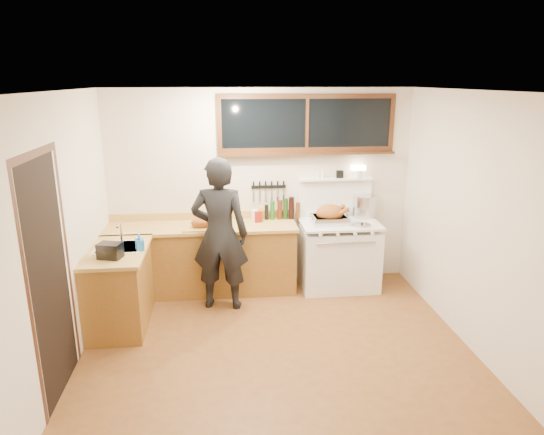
{
  "coord_description": "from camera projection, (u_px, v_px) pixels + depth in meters",
  "views": [
    {
      "loc": [
        -0.53,
        -4.53,
        2.7
      ],
      "look_at": [
        0.05,
        0.85,
        1.15
      ],
      "focal_mm": 32.0,
      "sensor_mm": 36.0,
      "label": 1
    }
  ],
  "objects": [
    {
      "name": "toaster",
      "position": [
        110.0,
        251.0,
        5.04
      ],
      "size": [
        0.27,
        0.22,
        0.16
      ],
      "color": "black",
      "rests_on": "counter_left"
    },
    {
      "name": "man",
      "position": [
        220.0,
        234.0,
        5.74
      ],
      "size": [
        0.74,
        0.55,
        1.86
      ],
      "color": "black",
      "rests_on": "ground"
    },
    {
      "name": "left_doorway",
      "position": [
        50.0,
        277.0,
        4.1
      ],
      "size": [
        0.02,
        1.04,
        2.17
      ],
      "color": "black",
      "rests_on": "ground"
    },
    {
      "name": "knife_strip",
      "position": [
        269.0,
        188.0,
        6.43
      ],
      "size": [
        0.46,
        0.03,
        0.28
      ],
      "color": "black",
      "rests_on": "room_shell"
    },
    {
      "name": "bottle_cluster",
      "position": [
        281.0,
        210.0,
        6.43
      ],
      "size": [
        0.56,
        0.07,
        0.3
      ],
      "color": "black",
      "rests_on": "counter_back"
    },
    {
      "name": "saucepan",
      "position": [
        343.0,
        212.0,
        6.59
      ],
      "size": [
        0.21,
        0.29,
        0.12
      ],
      "color": "silver",
      "rests_on": "vintage_stove"
    },
    {
      "name": "vintage_stove",
      "position": [
        338.0,
        253.0,
        6.46
      ],
      "size": [
        1.02,
        0.74,
        1.59
      ],
      "color": "white",
      "rests_on": "ground"
    },
    {
      "name": "back_window",
      "position": [
        307.0,
        130.0,
        6.27
      ],
      "size": [
        2.32,
        0.13,
        0.77
      ],
      "color": "black",
      "rests_on": "room_shell"
    },
    {
      "name": "counter_back",
      "position": [
        202.0,
        258.0,
        6.31
      ],
      "size": [
        2.44,
        0.64,
        1.0
      ],
      "color": "brown",
      "rests_on": "ground"
    },
    {
      "name": "room_shell",
      "position": [
        276.0,
        192.0,
        4.68
      ],
      "size": [
        4.1,
        3.6,
        2.65
      ],
      "color": "beige",
      "rests_on": "ground"
    },
    {
      "name": "ground_plane",
      "position": [
        276.0,
        345.0,
        5.14
      ],
      "size": [
        4.0,
        3.5,
        0.02
      ],
      "primitive_type": "cube",
      "color": "brown"
    },
    {
      "name": "coffee_tin",
      "position": [
        258.0,
        217.0,
        6.32
      ],
      "size": [
        0.1,
        0.09,
        0.15
      ],
      "color": "maroon",
      "rests_on": "counter_back"
    },
    {
      "name": "soap_bottle",
      "position": [
        139.0,
        242.0,
        5.26
      ],
      "size": [
        0.11,
        0.11,
        0.19
      ],
      "color": "blue",
      "rests_on": "counter_left"
    },
    {
      "name": "roast_turkey",
      "position": [
        330.0,
        216.0,
        6.25
      ],
      "size": [
        0.49,
        0.35,
        0.25
      ],
      "color": "silver",
      "rests_on": "vintage_stove"
    },
    {
      "name": "pitcher",
      "position": [
        255.0,
        216.0,
        6.34
      ],
      "size": [
        0.09,
        0.09,
        0.16
      ],
      "color": "white",
      "rests_on": "counter_back"
    },
    {
      "name": "counter_left",
      "position": [
        119.0,
        287.0,
        5.43
      ],
      "size": [
        0.64,
        1.09,
        0.9
      ],
      "color": "brown",
      "rests_on": "ground"
    },
    {
      "name": "sink_unit",
      "position": [
        119.0,
        252.0,
        5.4
      ],
      "size": [
        0.5,
        0.45,
        0.37
      ],
      "color": "white",
      "rests_on": "counter_left"
    },
    {
      "name": "pot_lid",
      "position": [
        362.0,
        225.0,
        6.16
      ],
      "size": [
        0.24,
        0.24,
        0.04
      ],
      "color": "silver",
      "rests_on": "vintage_stove"
    },
    {
      "name": "cutting_board",
      "position": [
        201.0,
        224.0,
        6.04
      ],
      "size": [
        0.43,
        0.32,
        0.14
      ],
      "color": "tan",
      "rests_on": "counter_back"
    },
    {
      "name": "stockpot",
      "position": [
        365.0,
        206.0,
        6.54
      ],
      "size": [
        0.42,
        0.42,
        0.3
      ],
      "color": "silver",
      "rests_on": "vintage_stove"
    }
  ]
}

